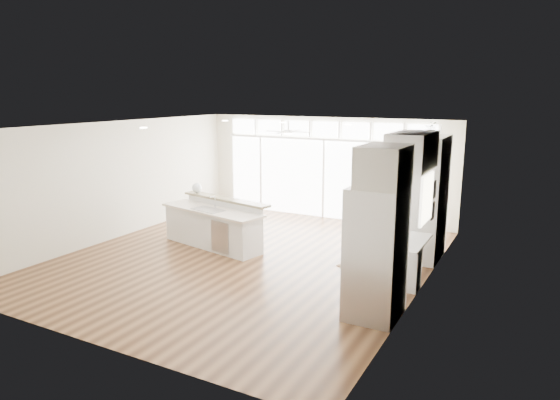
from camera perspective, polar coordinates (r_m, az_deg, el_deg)
The scene contains 24 objects.
floor at distance 10.31m, azimuth -3.79°, elevation -6.74°, with size 7.00×8.00×0.02m, color #442715.
ceiling at distance 9.77m, azimuth -4.01°, elevation 8.47°, with size 7.00×8.00×0.02m, color silver.
wall_back at distance 13.46m, azimuth 5.19°, elevation 3.68°, with size 7.00×0.04×2.70m, color beige.
wall_front at distance 7.00m, azimuth -21.60°, elevation -5.12°, with size 7.00×0.04×2.70m, color beige.
wall_left at distance 12.15m, azimuth -18.04°, elevation 2.21°, with size 0.04×8.00×2.70m, color beige.
wall_right at distance 8.66m, azimuth 16.16°, elevation -1.52°, with size 0.04×8.00×2.70m, color beige.
glass_wall at distance 13.45m, azimuth 5.06°, elevation 2.39°, with size 5.80×0.06×2.08m, color white.
transom_row at distance 13.29m, azimuth 5.17°, elevation 8.05°, with size 5.90×0.06×0.40m, color white.
desk_window at distance 8.91m, azimuth 16.40°, elevation 0.17°, with size 0.04×0.85×0.85m, color white.
ceiling_fan at distance 12.46m, azimuth 0.96°, elevation 8.28°, with size 1.16×1.16×0.32m, color white.
recessed_lights at distance 9.94m, azimuth -3.39°, elevation 8.43°, with size 3.40×3.00×0.02m, color white.
oven_cabinet at distance 10.46m, azimuth 16.48°, elevation 0.22°, with size 0.64×1.20×2.50m, color white.
desk_nook at distance 9.28m, azimuth 13.96°, elevation -6.71°, with size 0.72×1.30×0.76m, color white.
upper_cabinets at distance 8.85m, azimuth 14.87°, elevation 5.43°, with size 0.64×1.30×0.64m, color white.
refrigerator at distance 7.58m, azimuth 10.91°, elevation -5.94°, with size 0.76×0.90×2.00m, color #AAAAAE.
fridge_cabinet at distance 7.27m, azimuth 11.77°, elevation 3.79°, with size 0.64×0.90×0.60m, color white.
framed_photos at distance 9.53m, azimuth 17.13°, elevation -0.03°, with size 0.06×0.22×0.80m, color black.
kitchen_island at distance 11.04m, azimuth -7.75°, elevation -2.71°, with size 2.57×0.97×1.02m, color white.
rug at distance 9.86m, azimuth 9.81°, elevation -7.70°, with size 0.95×0.68×0.01m, color #321C10.
office_chair at distance 9.96m, azimuth 11.67°, elevation -4.87°, with size 0.47×0.43×0.90m, color black.
fishbowl at distance 11.86m, azimuth -9.49°, elevation 1.37°, with size 0.23×0.23×0.23m, color white.
monitor at distance 9.13m, azimuth 13.66°, elevation -3.16°, with size 0.08×0.50×0.41m, color black.
keyboard at distance 9.22m, azimuth 12.58°, elevation -4.23°, with size 0.12×0.31×0.02m, color silver.
potted_plant at distance 10.28m, azimuth 16.93°, elevation 7.63°, with size 0.24×0.27×0.21m, color #295C27.
Camera 1 is at (5.19, -8.25, 3.33)m, focal length 32.00 mm.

